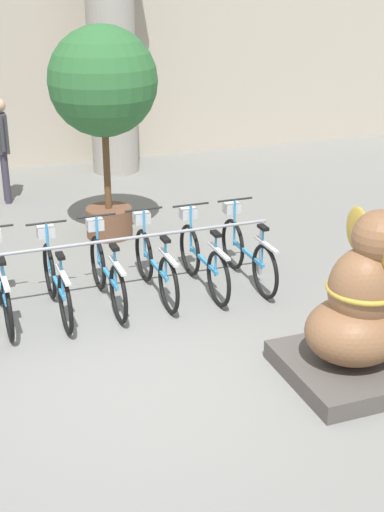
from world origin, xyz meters
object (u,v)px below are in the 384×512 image
(bicycle_8, at_px, (247,252))
(bicycle_5, at_px, (107,272))
(elephant_statue, at_px, (361,315))
(bicycle_4, at_px, (56,281))
(person_pedestrian, at_px, (2,140))
(bicycle_7, at_px, (202,258))
(potted_tree, at_px, (103,89))
(bicycle_6, at_px, (155,264))
(bicycle_3, at_px, (1,286))

(bicycle_8, bearing_deg, bicycle_5, -179.96)
(bicycle_8, height_order, elephant_statue, elephant_statue)
(bicycle_4, xyz_separation_m, bicycle_8, (2.45, 0.04, 0.00))
(bicycle_5, bearing_deg, bicycle_8, 0.04)
(bicycle_4, distance_m, person_pedestrian, 4.55)
(bicycle_5, distance_m, bicycle_7, 1.22)
(bicycle_5, xyz_separation_m, elephant_statue, (1.89, -2.47, 0.27))
(bicycle_7, xyz_separation_m, person_pedestrian, (-1.86, 4.46, 0.67))
(bicycle_8, distance_m, potted_tree, 3.11)
(bicycle_8, bearing_deg, person_pedestrian, 119.04)
(bicycle_4, xyz_separation_m, elephant_statue, (2.50, -2.43, 0.27))
(bicycle_6, bearing_deg, person_pedestrian, 105.80)
(bicycle_6, xyz_separation_m, elephant_statue, (1.28, -2.51, 0.27))
(bicycle_3, bearing_deg, bicycle_8, -0.46)
(bicycle_3, height_order, elephant_statue, elephant_statue)
(potted_tree, bearing_deg, bicycle_7, -74.23)
(bicycle_7, relative_size, bicycle_8, 1.00)
(elephant_statue, bearing_deg, bicycle_3, 141.28)
(bicycle_6, height_order, person_pedestrian, person_pedestrian)
(person_pedestrian, bearing_deg, potted_tree, -61.03)
(bicycle_6, height_order, bicycle_7, same)
(elephant_statue, distance_m, potted_tree, 5.10)
(bicycle_8, distance_m, person_pedestrian, 5.14)
(bicycle_6, relative_size, elephant_statue, 0.83)
(bicycle_3, bearing_deg, person_pedestrian, 82.49)
(bicycle_4, relative_size, elephant_statue, 0.83)
(bicycle_8, bearing_deg, elephant_statue, -88.68)
(bicycle_5, relative_size, potted_tree, 0.54)
(bicycle_7, bearing_deg, bicycle_3, 179.39)
(bicycle_3, height_order, person_pedestrian, person_pedestrian)
(potted_tree, bearing_deg, bicycle_3, -129.51)
(bicycle_5, bearing_deg, bicycle_3, 178.77)
(bicycle_6, bearing_deg, bicycle_8, -1.64)
(bicycle_4, xyz_separation_m, potted_tree, (1.20, 2.27, 1.77))
(bicycle_4, height_order, bicycle_7, same)
(bicycle_4, bearing_deg, potted_tree, 62.05)
(bicycle_5, xyz_separation_m, bicycle_8, (1.83, 0.00, 0.00))
(bicycle_7, xyz_separation_m, bicycle_8, (0.61, 0.00, 0.00))
(bicycle_5, relative_size, bicycle_6, 1.00)
(bicycle_4, relative_size, bicycle_5, 1.00)
(bicycle_3, xyz_separation_m, elephant_statue, (3.11, -2.50, 0.27))
(bicycle_4, relative_size, person_pedestrian, 0.94)
(bicycle_8, relative_size, person_pedestrian, 0.94)
(bicycle_3, relative_size, potted_tree, 0.54)
(bicycle_3, relative_size, bicycle_4, 1.00)
(bicycle_6, distance_m, bicycle_7, 0.61)
(bicycle_4, bearing_deg, bicycle_6, 3.66)
(bicycle_3, distance_m, bicycle_8, 3.06)
(bicycle_8, bearing_deg, bicycle_6, 178.36)
(bicycle_7, height_order, bicycle_8, same)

